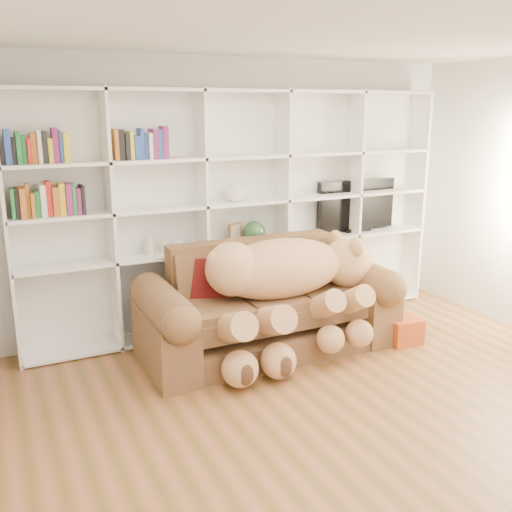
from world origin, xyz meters
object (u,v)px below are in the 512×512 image
sofa (267,310)px  tv (356,206)px  teddy_bear (287,282)px  gift_box (402,330)px

sofa → tv: (1.47, 0.71, 0.77)m
teddy_bear → tv: bearing=28.0°
gift_box → teddy_bear: bearing=167.0°
teddy_bear → gift_box: size_ratio=5.85×
gift_box → tv: tv is taller
tv → sofa: bearing=-154.2°
sofa → gift_box: (1.23, -0.46, -0.25)m
teddy_bear → sofa: bearing=110.6°
sofa → tv: bearing=25.8°
sofa → teddy_bear: bearing=-63.8°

